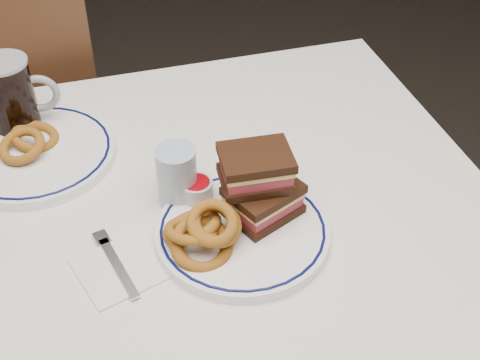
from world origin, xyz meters
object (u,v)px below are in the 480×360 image
object	(u,v)px
far_plate	(35,153)
beer_mug	(12,97)
main_plate	(243,232)
reuben_sandwich	(260,184)
chair_far	(8,124)

from	to	relation	value
far_plate	beer_mug	bearing A→B (deg)	103.45
main_plate	reuben_sandwich	bearing A→B (deg)	40.56
main_plate	beer_mug	world-z (taller)	beer_mug
reuben_sandwich	far_plate	size ratio (longest dim) A/B	0.47
chair_far	main_plate	xyz separation A→B (m)	(0.39, -0.76, 0.23)
chair_far	beer_mug	xyz separation A→B (m)	(0.06, -0.37, 0.30)
beer_mug	far_plate	size ratio (longest dim) A/B	0.53
far_plate	chair_far	bearing A→B (deg)	100.47
chair_far	main_plate	distance (m)	0.88
reuben_sandwich	far_plate	distance (m)	0.44
main_plate	beer_mug	xyz separation A→B (m)	(-0.33, 0.39, 0.07)
reuben_sandwich	far_plate	xyz separation A→B (m)	(-0.34, 0.27, -0.06)
chair_far	beer_mug	size ratio (longest dim) A/B	6.40
chair_far	reuben_sandwich	world-z (taller)	chair_far
reuben_sandwich	beer_mug	xyz separation A→B (m)	(-0.36, 0.36, 0.00)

